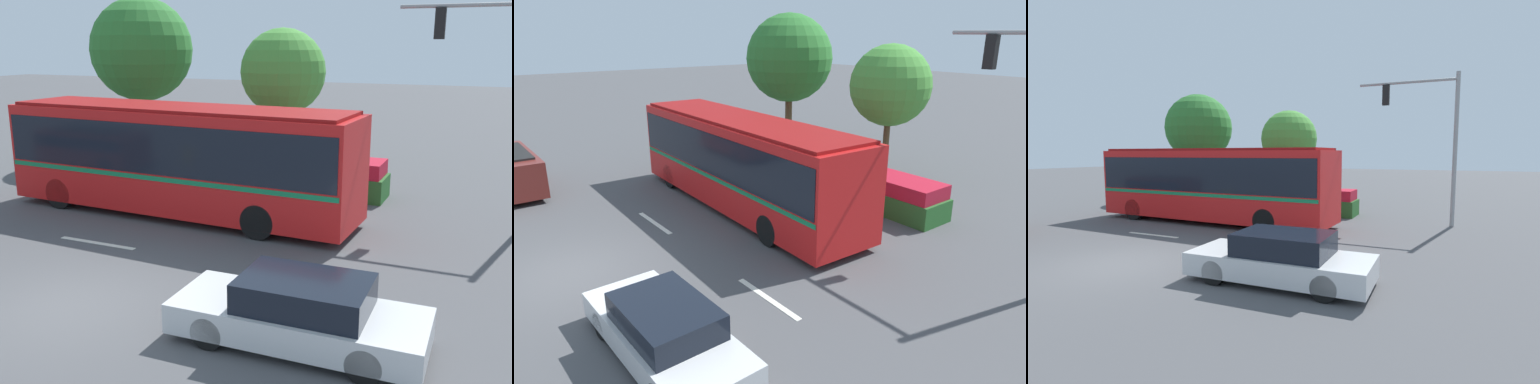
{
  "view_description": "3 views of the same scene",
  "coord_description": "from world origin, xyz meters",
  "views": [
    {
      "loc": [
        7.87,
        -8.46,
        5.24
      ],
      "look_at": [
        1.6,
        5.95,
        1.18
      ],
      "focal_mm": 40.39,
      "sensor_mm": 36.0,
      "label": 1
    },
    {
      "loc": [
        12.6,
        -2.92,
        6.33
      ],
      "look_at": [
        2.58,
        4.9,
        2.02
      ],
      "focal_mm": 33.3,
      "sensor_mm": 36.0,
      "label": 2
    },
    {
      "loc": [
        8.53,
        -7.77,
        3.17
      ],
      "look_at": [
        3.95,
        2.66,
        2.0
      ],
      "focal_mm": 26.25,
      "sensor_mm": 36.0,
      "label": 3
    }
  ],
  "objects": [
    {
      "name": "street_tree_centre",
      "position": [
        -0.76,
        14.18,
        4.1
      ],
      "size": [
        3.53,
        3.53,
        5.88
      ],
      "color": "brown",
      "rests_on": "ground"
    },
    {
      "name": "ground_plane",
      "position": [
        0.0,
        0.0,
        0.0
      ],
      "size": [
        140.0,
        140.0,
        0.0
      ],
      "primitive_type": "plane",
      "color": "#4C4C4F"
    },
    {
      "name": "flowering_hedge",
      "position": [
        -1.08,
        10.82,
        0.65
      ],
      "size": [
        10.82,
        1.56,
        1.33
      ],
      "color": "#286028",
      "rests_on": "ground"
    },
    {
      "name": "lane_stripe_near",
      "position": [
        4.39,
        3.43,
        0.01
      ],
      "size": [
        2.4,
        0.16,
        0.01
      ],
      "primitive_type": "cube",
      "color": "silver",
      "rests_on": "ground"
    },
    {
      "name": "sedan_foreground",
      "position": [
        4.85,
        0.43,
        0.6
      ],
      "size": [
        4.58,
        1.83,
        1.26
      ],
      "rotation": [
        0.0,
        0.0,
        3.16
      ],
      "color": "silver",
      "rests_on": "ground"
    },
    {
      "name": "lane_stripe_mid",
      "position": [
        -1.95,
        3.33,
        0.01
      ],
      "size": [
        2.4,
        0.16,
        0.01
      ],
      "primitive_type": "cube",
      "color": "silver",
      "rests_on": "ground"
    },
    {
      "name": "street_tree_left",
      "position": [
        -7.73,
        14.28,
        4.96
      ],
      "size": [
        4.67,
        4.67,
        7.31
      ],
      "color": "brown",
      "rests_on": "ground"
    },
    {
      "name": "city_bus",
      "position": [
        -1.35,
        6.67,
        1.94
      ],
      "size": [
        11.51,
        3.08,
        3.41
      ],
      "rotation": [
        0.0,
        0.0,
        3.1
      ],
      "color": "red",
      "rests_on": "ground"
    }
  ]
}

